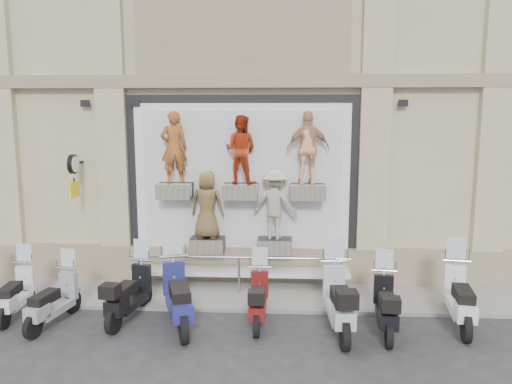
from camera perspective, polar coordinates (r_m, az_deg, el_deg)
ground at (r=9.81m, az=-3.01°, el=-15.89°), size 90.00×90.00×0.00m
sidewalk at (r=11.73m, az=-1.90°, el=-11.38°), size 16.00×2.20×0.08m
building at (r=15.98m, az=-0.43°, el=15.79°), size 14.00×8.60×12.00m
shop_vitrine at (r=11.76m, az=-1.26°, el=0.48°), size 5.60×0.89×4.30m
guard_rail at (r=11.49m, az=-1.95°, el=-9.57°), size 5.06×0.10×0.93m
clock_sign_bracket at (r=12.39m, az=-20.11°, el=2.33°), size 0.10×0.80×1.02m
scooter_b at (r=11.43m, az=-25.83°, el=-9.41°), size 0.69×1.75×1.38m
scooter_c at (r=10.68m, az=-22.24°, el=-10.42°), size 0.81×1.78×1.39m
scooter_d at (r=10.46m, az=-14.30°, el=-10.10°), size 0.85×1.93×1.51m
scooter_e at (r=9.92m, az=-8.96°, el=-10.34°), size 1.27×2.21×1.72m
scooter_f at (r=9.99m, az=0.27°, el=-11.07°), size 0.51×1.72×1.40m
scooter_g at (r=9.70m, az=9.47°, el=-10.88°), size 0.70×2.12×1.70m
scooter_h at (r=9.90m, az=14.68°, el=-11.34°), size 0.70×1.85×1.47m
scooter_i at (r=10.61m, az=22.34°, el=-9.95°), size 0.87×2.05×1.61m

